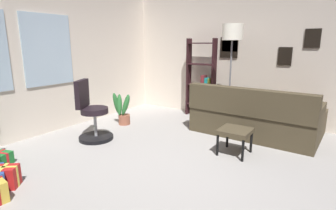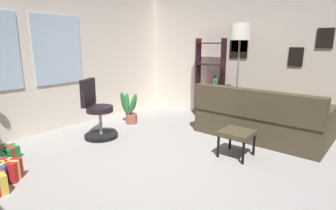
{
  "view_description": "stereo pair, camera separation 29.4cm",
  "coord_description": "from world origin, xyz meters",
  "px_view_note": "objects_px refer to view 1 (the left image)",
  "views": [
    {
      "loc": [
        -2.6,
        -1.58,
        1.57
      ],
      "look_at": [
        0.33,
        0.38,
        0.75
      ],
      "focal_mm": 28.5,
      "sensor_mm": 36.0,
      "label": 1
    },
    {
      "loc": [
        -2.43,
        -1.81,
        1.57
      ],
      "look_at": [
        0.33,
        0.38,
        0.75
      ],
      "focal_mm": 28.5,
      "sensor_mm": 36.0,
      "label": 2
    }
  ],
  "objects_px": {
    "couch": "(262,118)",
    "footstool": "(235,133)",
    "office_chair": "(92,116)",
    "floor_lamp": "(232,40)",
    "gift_box_red": "(5,177)",
    "potted_plant": "(123,110)",
    "bookshelf": "(201,83)"
  },
  "relations": [
    {
      "from": "couch",
      "to": "footstool",
      "type": "bearing_deg",
      "value": 174.68
    },
    {
      "from": "office_chair",
      "to": "floor_lamp",
      "type": "bearing_deg",
      "value": -41.18
    },
    {
      "from": "gift_box_red",
      "to": "couch",
      "type": "bearing_deg",
      "value": -29.39
    },
    {
      "from": "footstool",
      "to": "gift_box_red",
      "type": "height_order",
      "value": "footstool"
    },
    {
      "from": "couch",
      "to": "office_chair",
      "type": "xyz_separation_m",
      "value": [
        -1.79,
        2.28,
        0.09
      ]
    },
    {
      "from": "footstool",
      "to": "potted_plant",
      "type": "relative_size",
      "value": 0.68
    },
    {
      "from": "footstool",
      "to": "office_chair",
      "type": "height_order",
      "value": "office_chair"
    },
    {
      "from": "couch",
      "to": "potted_plant",
      "type": "height_order",
      "value": "couch"
    },
    {
      "from": "gift_box_red",
      "to": "potted_plant",
      "type": "relative_size",
      "value": 0.51
    },
    {
      "from": "office_chair",
      "to": "floor_lamp",
      "type": "xyz_separation_m",
      "value": [
        1.87,
        -1.63,
        1.23
      ]
    },
    {
      "from": "floor_lamp",
      "to": "potted_plant",
      "type": "relative_size",
      "value": 2.95
    },
    {
      "from": "gift_box_red",
      "to": "bookshelf",
      "type": "xyz_separation_m",
      "value": [
        3.92,
        -0.43,
        0.62
      ]
    },
    {
      "from": "gift_box_red",
      "to": "office_chair",
      "type": "distance_m",
      "value": 1.65
    },
    {
      "from": "couch",
      "to": "floor_lamp",
      "type": "distance_m",
      "value": 1.47
    },
    {
      "from": "gift_box_red",
      "to": "floor_lamp",
      "type": "xyz_separation_m",
      "value": [
        3.44,
        -1.25,
        1.51
      ]
    },
    {
      "from": "gift_box_red",
      "to": "office_chair",
      "type": "xyz_separation_m",
      "value": [
        1.58,
        0.38,
        0.28
      ]
    },
    {
      "from": "floor_lamp",
      "to": "bookshelf",
      "type": "bearing_deg",
      "value": 60.13
    },
    {
      "from": "bookshelf",
      "to": "floor_lamp",
      "type": "xyz_separation_m",
      "value": [
        -0.47,
        -0.82,
        0.89
      ]
    },
    {
      "from": "floor_lamp",
      "to": "footstool",
      "type": "bearing_deg",
      "value": -154.47
    },
    {
      "from": "floor_lamp",
      "to": "office_chair",
      "type": "bearing_deg",
      "value": 138.82
    },
    {
      "from": "office_chair",
      "to": "floor_lamp",
      "type": "relative_size",
      "value": 0.52
    },
    {
      "from": "potted_plant",
      "to": "gift_box_red",
      "type": "bearing_deg",
      "value": -167.44
    },
    {
      "from": "office_chair",
      "to": "bookshelf",
      "type": "relative_size",
      "value": 0.6
    },
    {
      "from": "footstool",
      "to": "potted_plant",
      "type": "distance_m",
      "value": 2.36
    },
    {
      "from": "gift_box_red",
      "to": "floor_lamp",
      "type": "height_order",
      "value": "floor_lamp"
    },
    {
      "from": "footstool",
      "to": "office_chair",
      "type": "distance_m",
      "value": 2.3
    },
    {
      "from": "couch",
      "to": "potted_plant",
      "type": "relative_size",
      "value": 3.27
    },
    {
      "from": "couch",
      "to": "gift_box_red",
      "type": "xyz_separation_m",
      "value": [
        -3.37,
        1.9,
        -0.18
      ]
    },
    {
      "from": "couch",
      "to": "gift_box_red",
      "type": "distance_m",
      "value": 3.87
    },
    {
      "from": "couch",
      "to": "bookshelf",
      "type": "relative_size",
      "value": 1.26
    },
    {
      "from": "couch",
      "to": "gift_box_red",
      "type": "relative_size",
      "value": 6.37
    },
    {
      "from": "couch",
      "to": "gift_box_red",
      "type": "height_order",
      "value": "couch"
    }
  ]
}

